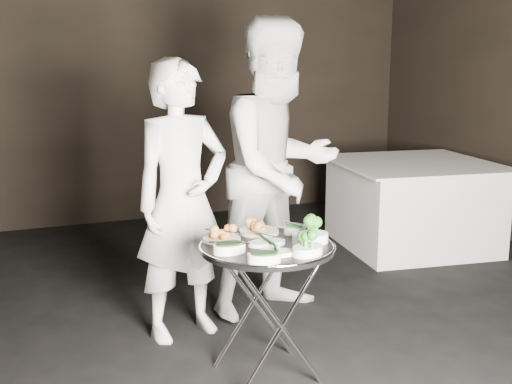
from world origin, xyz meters
name	(u,v)px	position (x,y,z in m)	size (l,w,h in m)	color
floor	(271,373)	(0.00, 0.00, -0.03)	(6.00, 7.00, 0.05)	black
wall_back	(130,71)	(0.00, 3.52, 1.50)	(6.00, 0.05, 3.00)	black
tray_stand	(267,305)	(-0.05, -0.05, 0.39)	(0.47, 0.40, 0.69)	silver
serving_tray	(267,247)	(-0.05, -0.05, 0.70)	(0.69, 0.69, 0.04)	black
potato_plate_a	(222,235)	(-0.23, 0.11, 0.74)	(0.19, 0.19, 0.07)	beige
potato_plate_b	(259,227)	(0.00, 0.17, 0.74)	(0.21, 0.21, 0.08)	beige
greens_bowl	(295,228)	(0.17, 0.09, 0.74)	(0.12, 0.12, 0.07)	white
asparagus_plate_a	(267,242)	(-0.05, -0.05, 0.72)	(0.20, 0.11, 0.04)	white
asparagus_plate_b	(276,251)	(-0.07, -0.21, 0.72)	(0.21, 0.15, 0.04)	white
spinach_bowl_a	(229,247)	(-0.27, -0.10, 0.74)	(0.17, 0.11, 0.07)	white
spinach_bowl_b	(264,256)	(-0.17, -0.30, 0.73)	(0.18, 0.14, 0.06)	white
broccoli_bowl_a	(310,236)	(0.17, -0.09, 0.74)	(0.21, 0.16, 0.08)	white
broccoli_bowl_b	(308,248)	(0.07, -0.27, 0.74)	(0.20, 0.18, 0.07)	white
serving_utensils	(265,232)	(-0.03, 0.02, 0.76)	(0.58, 0.45, 0.01)	silver
waiter_left	(182,201)	(-0.30, 0.62, 0.82)	(0.60, 0.39, 1.63)	silver
waiter_right	(280,169)	(0.37, 0.74, 0.94)	(0.91, 0.71, 1.88)	silver
dining_table	(412,204)	(2.05, 1.64, 0.38)	(1.31, 1.31, 0.75)	white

